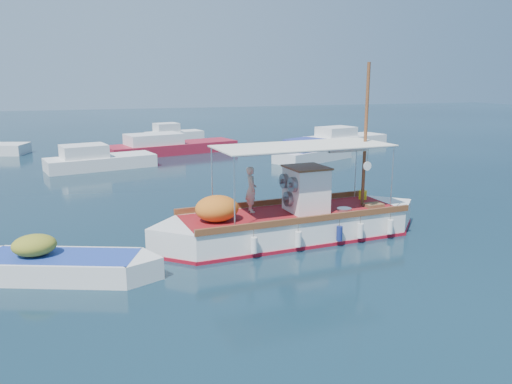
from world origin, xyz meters
name	(u,v)px	position (x,y,z in m)	size (l,w,h in m)	color
ground	(271,235)	(0.00, 0.00, 0.00)	(160.00, 160.00, 0.00)	black
fishing_caique	(291,223)	(0.55, -0.61, 0.57)	(10.63, 3.45, 6.50)	white
dinghy	(60,267)	(-7.28, -1.88, 0.31)	(5.67, 3.16, 1.48)	white
bg_boat_nw	(98,161)	(-5.87, 16.45, 0.49)	(7.09, 3.88, 1.80)	silver
bg_boat_n	(169,147)	(-0.52, 21.61, 0.49)	(10.42, 5.17, 1.80)	maroon
bg_boat_ne	(311,154)	(8.46, 14.98, 0.49)	(6.42, 4.53, 1.80)	silver
bg_boat_e	(344,139)	(14.70, 21.95, 0.49)	(7.85, 4.38, 1.80)	silver
bg_boat_far_n	(173,135)	(1.14, 30.04, 0.49)	(5.54, 3.18, 1.80)	silver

